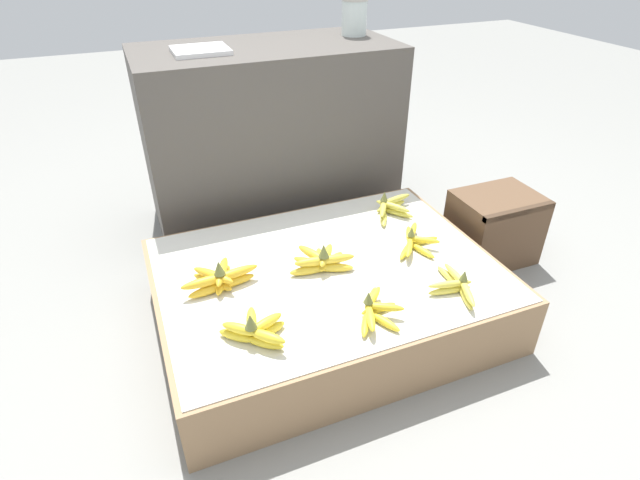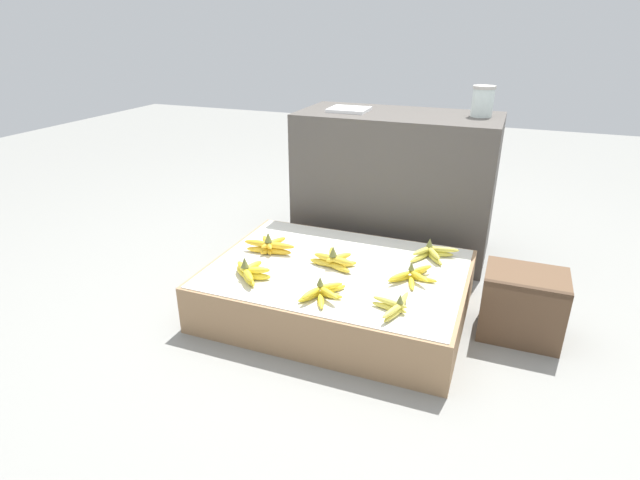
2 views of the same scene
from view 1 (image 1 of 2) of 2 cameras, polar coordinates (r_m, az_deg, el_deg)
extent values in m
plane|color=gray|center=(1.87, 0.79, -8.86)|extent=(10.00, 10.00, 0.00)
cube|color=#997551|center=(1.79, 0.82, -6.19)|extent=(1.16, 0.86, 0.22)
cube|color=silver|center=(1.72, 0.85, -3.25)|extent=(1.12, 0.84, 0.00)
cube|color=#4C4742|center=(2.33, -5.62, 11.58)|extent=(1.10, 0.53, 0.80)
cube|color=brown|center=(2.22, 19.23, 1.38)|extent=(0.33, 0.26, 0.30)
cube|color=#402E20|center=(2.09, 21.87, 3.00)|extent=(0.33, 0.02, 0.02)
ellipsoid|color=yellow|center=(1.43, -6.29, -11.56)|extent=(0.11, 0.10, 0.03)
ellipsoid|color=yellow|center=(1.47, -5.91, -10.28)|extent=(0.12, 0.06, 0.03)
ellipsoid|color=yellow|center=(1.48, -7.85, -9.92)|extent=(0.05, 0.12, 0.03)
ellipsoid|color=yellow|center=(1.46, -9.46, -10.73)|extent=(0.10, 0.10, 0.03)
ellipsoid|color=yellow|center=(1.41, -6.08, -10.91)|extent=(0.10, 0.10, 0.03)
ellipsoid|color=yellow|center=(1.45, -6.19, -9.40)|extent=(0.12, 0.07, 0.03)
ellipsoid|color=yellow|center=(1.46, -7.85, -9.08)|extent=(0.06, 0.12, 0.03)
ellipsoid|color=yellow|center=(1.44, -9.11, -9.98)|extent=(0.10, 0.10, 0.03)
cone|color=olive|center=(1.40, -7.96, -9.17)|extent=(0.04, 0.04, 0.05)
ellipsoid|color=yellow|center=(1.49, 5.26, -9.46)|extent=(0.08, 0.11, 0.02)
ellipsoid|color=yellow|center=(1.50, 7.30, -9.22)|extent=(0.07, 0.12, 0.02)
ellipsoid|color=yellow|center=(1.55, 6.71, -7.79)|extent=(0.12, 0.03, 0.02)
ellipsoid|color=yellow|center=(1.58, 5.94, -6.68)|extent=(0.09, 0.11, 0.02)
ellipsoid|color=yellow|center=(1.47, 5.75, -8.83)|extent=(0.06, 0.12, 0.02)
ellipsoid|color=yellow|center=(1.51, 7.40, -7.61)|extent=(0.11, 0.08, 0.02)
ellipsoid|color=yellow|center=(1.54, 6.05, -6.58)|extent=(0.10, 0.10, 0.02)
cone|color=olive|center=(1.49, 5.56, -6.52)|extent=(0.03, 0.03, 0.04)
ellipsoid|color=#DBCC4C|center=(1.71, 14.71, -4.25)|extent=(0.03, 0.15, 0.02)
ellipsoid|color=#DBCC4C|center=(1.66, 14.58, -5.57)|extent=(0.15, 0.05, 0.02)
ellipsoid|color=#DBCC4C|center=(1.65, 16.21, -6.04)|extent=(0.07, 0.15, 0.02)
ellipsoid|color=#DBCC4C|center=(1.69, 15.35, -3.99)|extent=(0.03, 0.15, 0.02)
ellipsoid|color=#DBCC4C|center=(1.65, 14.65, -4.89)|extent=(0.15, 0.05, 0.02)
ellipsoid|color=#DBCC4C|center=(1.63, 16.45, -5.66)|extent=(0.07, 0.15, 0.02)
cone|color=olive|center=(1.65, 16.16, -3.88)|extent=(0.03, 0.03, 0.04)
ellipsoid|color=gold|center=(1.66, -10.07, -4.76)|extent=(0.16, 0.05, 0.03)
ellipsoid|color=gold|center=(1.67, -10.98, -4.50)|extent=(0.10, 0.16, 0.03)
ellipsoid|color=gold|center=(1.67, -12.18, -4.71)|extent=(0.12, 0.14, 0.03)
ellipsoid|color=gold|center=(1.64, -12.25, -5.47)|extent=(0.16, 0.06, 0.03)
ellipsoid|color=gold|center=(1.64, -9.69, -3.73)|extent=(0.16, 0.05, 0.03)
ellipsoid|color=gold|center=(1.66, -11.15, -3.57)|extent=(0.09, 0.16, 0.03)
ellipsoid|color=gold|center=(1.65, -12.11, -3.96)|extent=(0.12, 0.14, 0.03)
ellipsoid|color=gold|center=(1.63, -12.96, -4.67)|extent=(0.16, 0.04, 0.03)
cone|color=olive|center=(1.61, -11.48, -3.12)|extent=(0.04, 0.04, 0.05)
ellipsoid|color=gold|center=(1.70, 1.51, -3.17)|extent=(0.14, 0.08, 0.03)
ellipsoid|color=gold|center=(1.73, 1.23, -2.49)|extent=(0.13, 0.10, 0.03)
ellipsoid|color=gold|center=(1.74, 0.15, -2.23)|extent=(0.06, 0.14, 0.03)
ellipsoid|color=gold|center=(1.72, -1.03, -2.69)|extent=(0.11, 0.13, 0.03)
ellipsoid|color=gold|center=(1.69, -1.21, -3.44)|extent=(0.14, 0.04, 0.03)
ellipsoid|color=gold|center=(1.69, 1.69, -2.15)|extent=(0.14, 0.05, 0.03)
ellipsoid|color=gold|center=(1.71, 0.66, -1.75)|extent=(0.11, 0.13, 0.03)
ellipsoid|color=gold|center=(1.71, -0.85, -1.61)|extent=(0.08, 0.14, 0.03)
ellipsoid|color=gold|center=(1.68, -0.59, -2.46)|extent=(0.14, 0.05, 0.03)
cone|color=olive|center=(1.66, 0.43, -1.22)|extent=(0.04, 0.04, 0.05)
ellipsoid|color=yellow|center=(1.81, 9.78, -1.22)|extent=(0.10, 0.10, 0.02)
ellipsoid|color=yellow|center=(1.83, 11.55, -1.17)|extent=(0.05, 0.12, 0.02)
ellipsoid|color=yellow|center=(1.88, 11.74, -0.07)|extent=(0.12, 0.03, 0.02)
ellipsoid|color=yellow|center=(1.91, 10.15, 0.60)|extent=(0.08, 0.12, 0.02)
ellipsoid|color=yellow|center=(1.79, 10.16, -0.85)|extent=(0.09, 0.11, 0.02)
ellipsoid|color=yellow|center=(1.84, 11.71, 0.02)|extent=(0.11, 0.09, 0.02)
ellipsoid|color=yellow|center=(1.89, 10.59, 1.09)|extent=(0.09, 0.11, 0.02)
cone|color=olive|center=(1.83, 10.42, 1.00)|extent=(0.03, 0.03, 0.04)
ellipsoid|color=gold|center=(2.01, 7.27, 2.68)|extent=(0.09, 0.15, 0.03)
ellipsoid|color=gold|center=(2.05, 8.65, 3.16)|extent=(0.11, 0.14, 0.03)
ellipsoid|color=gold|center=(2.09, 8.09, 3.85)|extent=(0.15, 0.06, 0.03)
ellipsoid|color=gold|center=(2.02, 7.23, 3.70)|extent=(0.10, 0.14, 0.03)
ellipsoid|color=gold|center=(2.04, 8.32, 3.84)|extent=(0.10, 0.14, 0.03)
ellipsoid|color=gold|center=(2.09, 8.63, 4.62)|extent=(0.15, 0.06, 0.03)
cone|color=olive|center=(2.04, 7.37, 4.99)|extent=(0.03, 0.03, 0.04)
cylinder|color=silver|center=(2.41, 3.93, 23.97)|extent=(0.11, 0.11, 0.14)
cube|color=white|center=(2.12, -13.51, 20.33)|extent=(0.21, 0.19, 0.02)
camera|label=2|loc=(1.38, 95.68, -2.42)|focal=28.00mm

